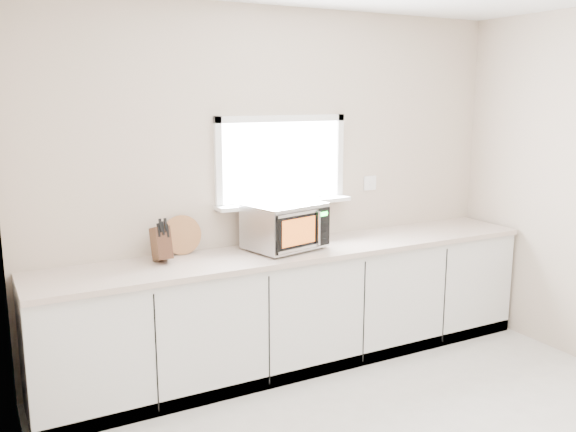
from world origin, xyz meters
TOP-DOWN VIEW (x-y plane):
  - back_wall at (0.00, 2.00)m, footprint 4.00×0.17m
  - cabinets at (0.00, 1.70)m, footprint 3.92×0.60m
  - countertop at (0.00, 1.69)m, footprint 3.92×0.64m
  - microwave at (-0.10, 1.72)m, footprint 0.62×0.53m
  - knife_block at (-1.02, 1.81)m, footprint 0.11×0.22m
  - cutting_board at (-0.83, 1.94)m, footprint 0.29×0.07m
  - coffee_grinder at (0.11, 1.69)m, footprint 0.12×0.12m

SIDE VIEW (x-z plane):
  - cabinets at x=0.00m, z-range 0.00..0.88m
  - countertop at x=0.00m, z-range 0.88..0.92m
  - coffee_grinder at x=0.11m, z-range 0.92..1.11m
  - knife_block at x=-1.02m, z-range 0.90..1.21m
  - cutting_board at x=-0.83m, z-range 0.92..1.20m
  - microwave at x=-0.10m, z-range 0.93..1.27m
  - back_wall at x=0.00m, z-range 0.01..2.71m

